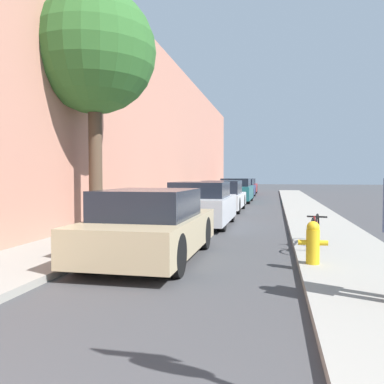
{
  "coord_description": "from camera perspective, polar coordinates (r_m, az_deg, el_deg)",
  "views": [
    {
      "loc": [
        1.49,
        -0.24,
        1.63
      ],
      "look_at": [
        -0.77,
        10.59,
        1.17
      ],
      "focal_mm": 37.35,
      "sensor_mm": 36.0,
      "label": 1
    }
  ],
  "objects": [
    {
      "name": "ground_plane",
      "position": [
        16.39,
        6.53,
        -3.35
      ],
      "size": [
        120.0,
        120.0,
        0.0
      ],
      "primitive_type": "plane",
      "color": "#3D3D3F"
    },
    {
      "name": "sidewalk_left",
      "position": [
        16.89,
        -3.33,
        -2.97
      ],
      "size": [
        2.0,
        52.0,
        0.12
      ],
      "color": "gray",
      "rests_on": "ground"
    },
    {
      "name": "sidewalk_right",
      "position": [
        16.37,
        16.7,
        -3.23
      ],
      "size": [
        2.0,
        52.0,
        0.12
      ],
      "color": "gray",
      "rests_on": "ground"
    },
    {
      "name": "building_facade_left",
      "position": [
        17.37,
        -7.73,
        9.84
      ],
      "size": [
        0.7,
        52.0,
        7.79
      ],
      "color": "tan",
      "rests_on": "ground"
    },
    {
      "name": "parked_car_champagne",
      "position": [
        7.79,
        -5.93,
        -4.83
      ],
      "size": [
        1.83,
        4.09,
        1.36
      ],
      "color": "black",
      "rests_on": "ground"
    },
    {
      "name": "parked_car_silver",
      "position": [
        12.93,
        1.32,
        -1.83
      ],
      "size": [
        1.88,
        3.94,
        1.42
      ],
      "color": "black",
      "rests_on": "ground"
    },
    {
      "name": "parked_car_white",
      "position": [
        18.35,
        4.42,
        -0.65
      ],
      "size": [
        1.8,
        4.46,
        1.4
      ],
      "color": "black",
      "rests_on": "ground"
    },
    {
      "name": "parked_car_teal",
      "position": [
        24.57,
        6.35,
        0.2
      ],
      "size": [
        1.84,
        4.59,
        1.45
      ],
      "color": "black",
      "rests_on": "ground"
    },
    {
      "name": "parked_car_navy",
      "position": [
        30.35,
        7.25,
        0.51
      ],
      "size": [
        1.78,
        4.18,
        1.36
      ],
      "color": "black",
      "rests_on": "ground"
    },
    {
      "name": "parked_car_red",
      "position": [
        35.46,
        7.77,
        0.78
      ],
      "size": [
        1.76,
        4.49,
        1.37
      ],
      "color": "black",
      "rests_on": "ground"
    },
    {
      "name": "street_tree_near",
      "position": [
        11.44,
        -13.77,
        18.71
      ],
      "size": [
        3.26,
        3.26,
        6.41
      ],
      "color": "#4C3A2B",
      "rests_on": "sidewalk_left"
    },
    {
      "name": "fire_hydrant",
      "position": [
        7.15,
        16.88,
        -6.84
      ],
      "size": [
        0.49,
        0.23,
        0.73
      ],
      "color": "gold",
      "rests_on": "sidewalk_right"
    },
    {
      "name": "bicycle",
      "position": [
        9.06,
        17.17,
        -5.19
      ],
      "size": [
        0.47,
        1.56,
        0.65
      ],
      "rotation": [
        0.0,
        0.0,
        -0.19
      ],
      "color": "black",
      "rests_on": "sidewalk_right"
    }
  ]
}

